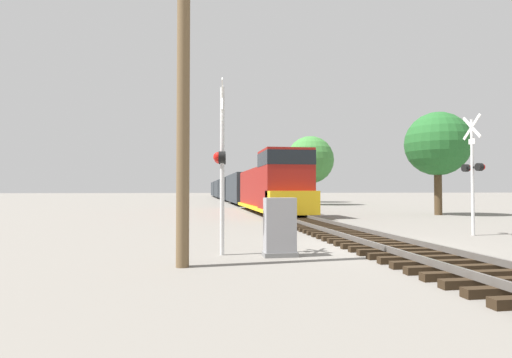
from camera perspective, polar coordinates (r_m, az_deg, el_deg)
name	(u,v)px	position (r m, az deg, el deg)	size (l,w,h in m)	color
ground_plane	(378,247)	(12.98, 17.07, -9.21)	(400.00, 400.00, 0.00)	slate
rail_track_bed	(378,242)	(12.96, 17.07, -8.62)	(2.60, 160.00, 0.31)	black
freight_train	(231,189)	(62.08, -3.63, -1.42)	(2.95, 81.55, 4.23)	maroon
crossing_signal_near	(221,160)	(10.79, -5.00, 2.78)	(0.39, 1.01, 4.68)	silver
crossing_signal_far	(473,169)	(17.43, 28.57, 1.23)	(0.38, 1.01, 4.62)	silver
relay_cabinet	(280,227)	(10.58, 3.42, -6.92)	(0.88, 0.54, 1.54)	slate
utility_pole	(183,103)	(9.42, -10.36, 10.58)	(1.80, 0.30, 7.21)	brown
tree_far_right	(437,144)	(30.45, 24.50, 4.54)	(4.40, 4.40, 7.13)	#473521
tree_mid_background	(310,160)	(46.41, 7.74, 2.72)	(5.44, 5.44, 7.91)	brown
tree_deep_background	(304,162)	(56.34, 6.82, 2.44)	(5.63, 5.63, 8.47)	#473521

